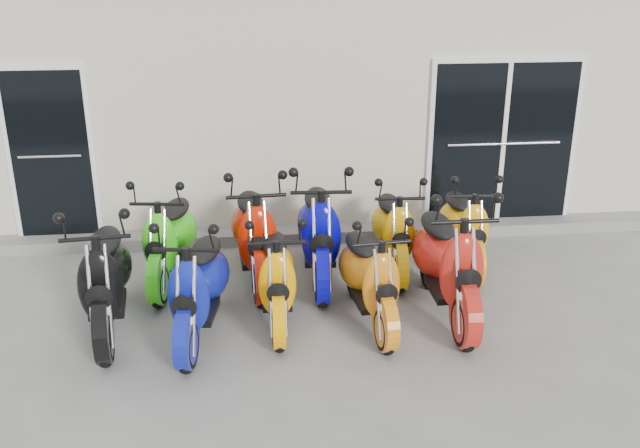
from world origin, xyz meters
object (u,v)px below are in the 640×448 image
at_px(scooter_back_extra, 464,217).
at_px(scooter_back_blue, 319,218).
at_px(scooter_front_blue, 198,273).
at_px(scooter_back_red, 254,221).
at_px(scooter_front_orange_b, 370,265).
at_px(scooter_front_red, 448,248).
at_px(scooter_front_orange_a, 276,264).
at_px(scooter_back_green, 169,227).
at_px(scooter_front_black, 104,264).
at_px(scooter_back_yellow, 394,220).

bearing_deg(scooter_back_extra, scooter_back_blue, -171.69).
height_order(scooter_front_blue, scooter_back_red, scooter_back_red).
bearing_deg(scooter_front_orange_b, scooter_back_extra, 37.37).
bearing_deg(scooter_front_blue, scooter_back_extra, 32.25).
bearing_deg(scooter_front_red, scooter_back_red, 151.96).
height_order(scooter_front_blue, scooter_back_blue, scooter_back_blue).
bearing_deg(scooter_front_orange_a, scooter_back_green, 138.13).
height_order(scooter_front_orange_a, scooter_front_orange_b, scooter_front_orange_b).
relative_size(scooter_front_blue, scooter_back_extra, 1.07).
bearing_deg(scooter_front_black, scooter_back_red, 28.15).
relative_size(scooter_back_yellow, scooter_back_extra, 1.00).
relative_size(scooter_front_orange_a, scooter_back_extra, 0.99).
distance_m(scooter_front_orange_a, scooter_back_red, 1.01).
height_order(scooter_front_orange_b, scooter_front_red, scooter_front_red).
distance_m(scooter_back_red, scooter_back_extra, 2.48).
height_order(scooter_back_green, scooter_back_red, scooter_back_red).
xyz_separation_m(scooter_back_red, scooter_back_yellow, (1.63, 0.12, -0.09)).
relative_size(scooter_front_black, scooter_back_blue, 0.97).
bearing_deg(scooter_back_blue, scooter_front_red, -36.77).
height_order(scooter_back_blue, scooter_back_yellow, scooter_back_blue).
xyz_separation_m(scooter_front_blue, scooter_front_red, (2.50, 0.17, 0.07)).
bearing_deg(scooter_back_yellow, scooter_front_red, -71.30).
bearing_deg(scooter_back_green, scooter_back_blue, 4.26).
relative_size(scooter_front_black, scooter_front_blue, 1.06).
bearing_deg(scooter_front_red, scooter_back_extra, 65.72).
height_order(scooter_front_black, scooter_front_blue, scooter_front_black).
bearing_deg(scooter_front_red, scooter_front_orange_a, 178.31).
relative_size(scooter_back_blue, scooter_back_extra, 1.17).
distance_m(scooter_front_orange_b, scooter_back_yellow, 1.35).
bearing_deg(scooter_back_red, scooter_front_blue, -118.37).
bearing_deg(scooter_back_extra, scooter_back_yellow, -176.53).
height_order(scooter_back_blue, scooter_back_extra, scooter_back_blue).
distance_m(scooter_back_yellow, scooter_back_extra, 0.85).
height_order(scooter_front_orange_a, scooter_back_green, scooter_back_green).
bearing_deg(scooter_back_extra, scooter_front_orange_a, -150.55).
height_order(scooter_front_orange_a, scooter_back_blue, scooter_back_blue).
height_order(scooter_front_red, scooter_back_green, scooter_front_red).
distance_m(scooter_front_black, scooter_back_green, 1.19).
relative_size(scooter_front_orange_b, scooter_back_red, 0.88).
xyz_separation_m(scooter_front_red, scooter_back_yellow, (-0.32, 1.17, -0.11)).
distance_m(scooter_front_red, scooter_back_green, 3.11).
bearing_deg(scooter_front_orange_b, scooter_back_red, 129.38).
bearing_deg(scooter_front_blue, scooter_back_yellow, 39.96).
bearing_deg(scooter_front_orange_a, scooter_front_blue, -162.01).
height_order(scooter_back_green, scooter_back_yellow, scooter_back_green).
xyz_separation_m(scooter_front_blue, scooter_back_green, (-0.39, 1.29, -0.01)).
distance_m(scooter_back_blue, scooter_back_yellow, 0.91).
relative_size(scooter_front_orange_a, scooter_back_red, 0.87).
xyz_separation_m(scooter_front_black, scooter_front_orange_b, (2.60, -0.14, -0.08)).
bearing_deg(scooter_back_green, scooter_back_red, 3.19).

